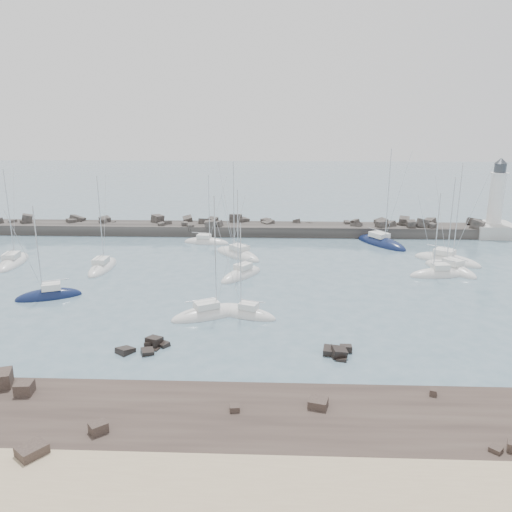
{
  "coord_description": "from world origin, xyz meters",
  "views": [
    {
      "loc": [
        7.93,
        -51.29,
        20.48
      ],
      "look_at": [
        5.44,
        12.0,
        2.97
      ],
      "focal_mm": 35.0,
      "sensor_mm": 36.0,
      "label": 1
    }
  ],
  "objects_px": {
    "sailboat_6": "(241,275)",
    "sailboat_14": "(238,255)",
    "sailboat_1": "(13,263)",
    "sailboat_4": "(206,242)",
    "sailboat_13": "(447,261)",
    "sailboat_5": "(246,315)",
    "sailboat_9": "(437,275)",
    "sailboat_10": "(450,270)",
    "lighthouse": "(494,219)",
    "sailboat_8": "(381,244)",
    "sailboat_7": "(210,314)",
    "sailboat_2": "(49,296)",
    "sailboat_3": "(103,268)"
  },
  "relations": [
    {
      "from": "sailboat_8",
      "to": "sailboat_3",
      "type": "bearing_deg",
      "value": -159.47
    },
    {
      "from": "lighthouse",
      "to": "sailboat_3",
      "type": "xyz_separation_m",
      "value": [
        -63.36,
        -22.94,
        -2.95
      ]
    },
    {
      "from": "sailboat_4",
      "to": "sailboat_8",
      "type": "xyz_separation_m",
      "value": [
        29.51,
        0.32,
        0.02
      ]
    },
    {
      "from": "sailboat_7",
      "to": "lighthouse",
      "type": "bearing_deg",
      "value": 40.69
    },
    {
      "from": "sailboat_10",
      "to": "sailboat_14",
      "type": "distance_m",
      "value": 30.86
    },
    {
      "from": "sailboat_1",
      "to": "sailboat_4",
      "type": "bearing_deg",
      "value": 26.88
    },
    {
      "from": "sailboat_6",
      "to": "sailboat_10",
      "type": "distance_m",
      "value": 29.08
    },
    {
      "from": "lighthouse",
      "to": "sailboat_9",
      "type": "height_order",
      "value": "lighthouse"
    },
    {
      "from": "lighthouse",
      "to": "sailboat_13",
      "type": "bearing_deg",
      "value": -128.02
    },
    {
      "from": "sailboat_8",
      "to": "sailboat_10",
      "type": "distance_m",
      "value": 16.23
    },
    {
      "from": "sailboat_6",
      "to": "sailboat_10",
      "type": "bearing_deg",
      "value": 7.28
    },
    {
      "from": "sailboat_5",
      "to": "sailboat_9",
      "type": "height_order",
      "value": "sailboat_9"
    },
    {
      "from": "sailboat_13",
      "to": "sailboat_14",
      "type": "bearing_deg",
      "value": 176.06
    },
    {
      "from": "sailboat_5",
      "to": "sailboat_14",
      "type": "height_order",
      "value": "sailboat_14"
    },
    {
      "from": "sailboat_13",
      "to": "sailboat_5",
      "type": "bearing_deg",
      "value": -142.29
    },
    {
      "from": "lighthouse",
      "to": "sailboat_1",
      "type": "bearing_deg",
      "value": -164.85
    },
    {
      "from": "sailboat_1",
      "to": "sailboat_13",
      "type": "distance_m",
      "value": 63.65
    },
    {
      "from": "sailboat_13",
      "to": "sailboat_9",
      "type": "bearing_deg",
      "value": -116.95
    },
    {
      "from": "sailboat_1",
      "to": "sailboat_7",
      "type": "relative_size",
      "value": 1.05
    },
    {
      "from": "sailboat_3",
      "to": "sailboat_7",
      "type": "xyz_separation_m",
      "value": [
        17.41,
        -16.58,
        -0.0
      ]
    },
    {
      "from": "sailboat_4",
      "to": "sailboat_13",
      "type": "bearing_deg",
      "value": -15.11
    },
    {
      "from": "sailboat_14",
      "to": "sailboat_13",
      "type": "bearing_deg",
      "value": -3.94
    },
    {
      "from": "sailboat_4",
      "to": "sailboat_8",
      "type": "relative_size",
      "value": 0.73
    },
    {
      "from": "sailboat_8",
      "to": "sailboat_10",
      "type": "xyz_separation_m",
      "value": [
        6.55,
        -14.84,
        -0.0
      ]
    },
    {
      "from": "sailboat_1",
      "to": "sailboat_5",
      "type": "height_order",
      "value": "sailboat_1"
    },
    {
      "from": "sailboat_2",
      "to": "sailboat_3",
      "type": "height_order",
      "value": "sailboat_3"
    },
    {
      "from": "sailboat_5",
      "to": "sailboat_8",
      "type": "relative_size",
      "value": 0.65
    },
    {
      "from": "sailboat_9",
      "to": "sailboat_13",
      "type": "xyz_separation_m",
      "value": [
        3.54,
        6.96,
        -0.0
      ]
    },
    {
      "from": "sailboat_7",
      "to": "sailboat_2",
      "type": "bearing_deg",
      "value": 166.43
    },
    {
      "from": "sailboat_6",
      "to": "sailboat_14",
      "type": "height_order",
      "value": "sailboat_14"
    },
    {
      "from": "sailboat_5",
      "to": "sailboat_14",
      "type": "xyz_separation_m",
      "value": [
        -2.72,
        24.13,
        0.01
      ]
    },
    {
      "from": "sailboat_6",
      "to": "sailboat_4",
      "type": "bearing_deg",
      "value": 111.61
    },
    {
      "from": "lighthouse",
      "to": "sailboat_10",
      "type": "bearing_deg",
      "value": -123.73
    },
    {
      "from": "sailboat_4",
      "to": "sailboat_6",
      "type": "xyz_separation_m",
      "value": [
        7.21,
        -18.21,
        0.02
      ]
    },
    {
      "from": "sailboat_10",
      "to": "sailboat_4",
      "type": "bearing_deg",
      "value": 158.06
    },
    {
      "from": "sailboat_6",
      "to": "sailboat_14",
      "type": "distance_m",
      "value": 10.43
    },
    {
      "from": "sailboat_7",
      "to": "sailboat_14",
      "type": "xyz_separation_m",
      "value": [
        1.12,
        24.17,
        0.01
      ]
    },
    {
      "from": "sailboat_3",
      "to": "sailboat_6",
      "type": "height_order",
      "value": "sailboat_3"
    },
    {
      "from": "sailboat_5",
      "to": "sailboat_10",
      "type": "xyz_separation_m",
      "value": [
        27.41,
        17.46,
        0.01
      ]
    },
    {
      "from": "sailboat_5",
      "to": "sailboat_9",
      "type": "bearing_deg",
      "value": 31.11
    },
    {
      "from": "sailboat_4",
      "to": "sailboat_13",
      "type": "relative_size",
      "value": 0.8
    },
    {
      "from": "lighthouse",
      "to": "sailboat_8",
      "type": "xyz_separation_m",
      "value": [
        -21.25,
        -7.17,
        -2.94
      ]
    },
    {
      "from": "sailboat_6",
      "to": "sailboat_5",
      "type": "bearing_deg",
      "value": -84.07
    },
    {
      "from": "sailboat_2",
      "to": "sailboat_5",
      "type": "relative_size",
      "value": 1.09
    },
    {
      "from": "sailboat_5",
      "to": "sailboat_9",
      "type": "distance_m",
      "value": 29.08
    },
    {
      "from": "sailboat_3",
      "to": "sailboat_13",
      "type": "bearing_deg",
      "value": 6.25
    },
    {
      "from": "sailboat_1",
      "to": "sailboat_10",
      "type": "relative_size",
      "value": 1.05
    },
    {
      "from": "sailboat_3",
      "to": "sailboat_4",
      "type": "height_order",
      "value": "sailboat_3"
    },
    {
      "from": "sailboat_10",
      "to": "sailboat_14",
      "type": "xyz_separation_m",
      "value": [
        -30.13,
        6.66,
        -0.0
      ]
    },
    {
      "from": "sailboat_1",
      "to": "sailboat_14",
      "type": "relative_size",
      "value": 0.95
    }
  ]
}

